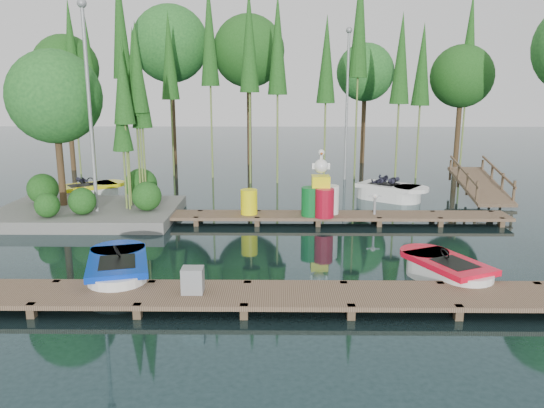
{
  "coord_description": "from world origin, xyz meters",
  "views": [
    {
      "loc": [
        0.67,
        -15.03,
        4.61
      ],
      "look_at": [
        0.5,
        0.5,
        1.1
      ],
      "focal_mm": 35.0,
      "sensor_mm": 36.0,
      "label": 1
    }
  ],
  "objects_px": {
    "boat_red": "(446,272)",
    "yellow_barrel": "(249,202)",
    "boat_yellow_far": "(89,191)",
    "drum_cluster": "(321,196)",
    "island": "(76,127)",
    "boat_blue": "(118,272)",
    "utility_cabinet": "(193,280)"
  },
  "relations": [
    {
      "from": "boat_red",
      "to": "yellow_barrel",
      "type": "relative_size",
      "value": 3.41
    },
    {
      "from": "boat_blue",
      "to": "boat_red",
      "type": "bearing_deg",
      "value": -14.39
    },
    {
      "from": "yellow_barrel",
      "to": "drum_cluster",
      "type": "bearing_deg",
      "value": -3.74
    },
    {
      "from": "boat_blue",
      "to": "utility_cabinet",
      "type": "height_order",
      "value": "boat_blue"
    },
    {
      "from": "yellow_barrel",
      "to": "drum_cluster",
      "type": "xyz_separation_m",
      "value": [
        2.44,
        -0.16,
        0.23
      ]
    },
    {
      "from": "utility_cabinet",
      "to": "yellow_barrel",
      "type": "distance_m",
      "value": 7.05
    },
    {
      "from": "yellow_barrel",
      "to": "drum_cluster",
      "type": "height_order",
      "value": "drum_cluster"
    },
    {
      "from": "boat_red",
      "to": "utility_cabinet",
      "type": "distance_m",
      "value": 6.0
    },
    {
      "from": "boat_yellow_far",
      "to": "utility_cabinet",
      "type": "xyz_separation_m",
      "value": [
        6.03,
        -10.83,
        0.28
      ]
    },
    {
      "from": "boat_red",
      "to": "yellow_barrel",
      "type": "bearing_deg",
      "value": 107.03
    },
    {
      "from": "island",
      "to": "yellow_barrel",
      "type": "relative_size",
      "value": 7.97
    },
    {
      "from": "island",
      "to": "boat_red",
      "type": "relative_size",
      "value": 2.33
    },
    {
      "from": "utility_cabinet",
      "to": "yellow_barrel",
      "type": "relative_size",
      "value": 0.65
    },
    {
      "from": "island",
      "to": "boat_blue",
      "type": "bearing_deg",
      "value": -63.77
    },
    {
      "from": "boat_yellow_far",
      "to": "yellow_barrel",
      "type": "distance_m",
      "value": 7.85
    },
    {
      "from": "yellow_barrel",
      "to": "utility_cabinet",
      "type": "bearing_deg",
      "value": -96.65
    },
    {
      "from": "boat_red",
      "to": "boat_blue",
      "type": "bearing_deg",
      "value": 156.15
    },
    {
      "from": "boat_red",
      "to": "utility_cabinet",
      "type": "bearing_deg",
      "value": 169.07
    },
    {
      "from": "utility_cabinet",
      "to": "boat_blue",
      "type": "bearing_deg",
      "value": 146.72
    },
    {
      "from": "boat_blue",
      "to": "utility_cabinet",
      "type": "relative_size",
      "value": 5.77
    },
    {
      "from": "boat_yellow_far",
      "to": "yellow_barrel",
      "type": "bearing_deg",
      "value": -46.07
    },
    {
      "from": "utility_cabinet",
      "to": "drum_cluster",
      "type": "xyz_separation_m",
      "value": [
        3.26,
        6.84,
        0.38
      ]
    },
    {
      "from": "utility_cabinet",
      "to": "yellow_barrel",
      "type": "bearing_deg",
      "value": 83.35
    },
    {
      "from": "island",
      "to": "boat_red",
      "type": "xyz_separation_m",
      "value": [
        10.99,
        -6.34,
        -2.93
      ]
    },
    {
      "from": "island",
      "to": "boat_yellow_far",
      "type": "bearing_deg",
      "value": 105.64
    },
    {
      "from": "boat_yellow_far",
      "to": "drum_cluster",
      "type": "distance_m",
      "value": 10.13
    },
    {
      "from": "boat_yellow_far",
      "to": "yellow_barrel",
      "type": "height_order",
      "value": "boat_yellow_far"
    },
    {
      "from": "boat_blue",
      "to": "yellow_barrel",
      "type": "distance_m",
      "value": 6.36
    },
    {
      "from": "boat_yellow_far",
      "to": "yellow_barrel",
      "type": "xyz_separation_m",
      "value": [
        6.85,
        -3.83,
        0.43
      ]
    },
    {
      "from": "boat_blue",
      "to": "drum_cluster",
      "type": "height_order",
      "value": "drum_cluster"
    },
    {
      "from": "boat_blue",
      "to": "yellow_barrel",
      "type": "height_order",
      "value": "yellow_barrel"
    },
    {
      "from": "boat_yellow_far",
      "to": "island",
      "type": "bearing_deg",
      "value": -91.22
    }
  ]
}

